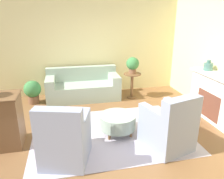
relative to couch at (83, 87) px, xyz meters
The scene contains 12 objects.
ground_plane 2.17m from the couch, 80.60° to the right, with size 16.00×16.00×0.00m, color brown.
wall_back 1.26m from the couch, 57.68° to the left, with size 9.23×0.12×2.80m.
rug 2.17m from the couch, 80.60° to the right, with size 3.07×2.22×0.01m.
couch is the anchor object (origin of this frame).
armchair_left 2.89m from the couch, 101.00° to the right, with size 0.90×0.95×1.04m.
armchair_right 3.10m from the couch, 66.15° to the right, with size 0.90×0.95×1.04m.
ottoman_table 2.19m from the couch, 77.00° to the right, with size 0.72×0.72×0.39m.
side_table 1.41m from the couch, 10.64° to the right, with size 0.49×0.49×0.72m.
fireplace 3.44m from the couch, 35.80° to the right, with size 0.44×1.52×1.07m.
vase_mantel_near 3.31m from the couch, 30.30° to the right, with size 0.21×0.21×0.24m.
potted_plant_on_side_table 1.55m from the couch, 10.64° to the right, with size 0.36×0.36×0.46m.
potted_plant_floor 1.36m from the couch, behind, with size 0.45×0.45×0.63m.
Camera 1 is at (-0.81, -3.83, 2.30)m, focal length 35.00 mm.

